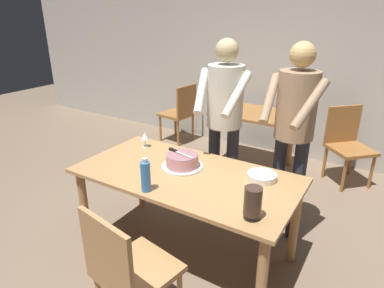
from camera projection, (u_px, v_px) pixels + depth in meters
The scene contains 15 objects.
ground_plane at pixel (186, 251), 2.88m from camera, with size 14.00×14.00×0.00m, color #7A6651.
back_wall at pixel (291, 57), 4.43m from camera, with size 10.00×0.12×2.70m, color #BCB7AD.
main_dining_table at pixel (186, 185), 2.64m from camera, with size 1.73×0.89×0.75m.
cake_on_platter at pixel (182, 161), 2.68m from camera, with size 0.34×0.34×0.11m.
cake_knife at pixel (176, 151), 2.71m from camera, with size 0.27×0.09×0.02m.
plate_stack at pixel (262, 177), 2.49m from camera, with size 0.22×0.22×0.05m.
wine_glass_near at pixel (145, 136), 3.07m from camera, with size 0.08×0.08×0.14m.
water_bottle at pixel (146, 176), 2.31m from camera, with size 0.07×0.07×0.25m.
hurricane_lamp at pixel (253, 203), 2.00m from camera, with size 0.11×0.11×0.21m.
person_cutting_cake at pixel (224, 113), 3.00m from camera, with size 0.46×0.57×1.72m.
person_standing_beside at pixel (294, 123), 2.72m from camera, with size 0.47×0.56×1.72m.
chair_near_side at pixel (127, 269), 1.99m from camera, with size 0.51×0.51×0.90m.
background_table at pixel (253, 124), 4.26m from camera, with size 1.00×0.70×0.74m.
background_chair_0 at pixel (180, 111), 5.13m from camera, with size 0.48×0.48×0.90m.
background_chair_1 at pixel (347, 142), 3.91m from camera, with size 0.62×0.62×0.90m.
Camera 1 is at (1.26, -1.95, 1.93)m, focal length 31.19 mm.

